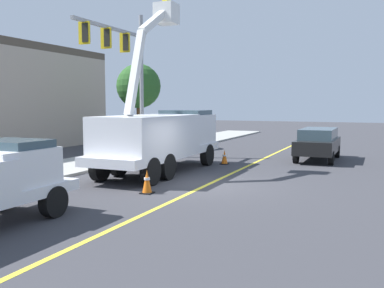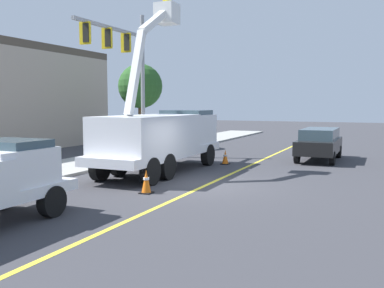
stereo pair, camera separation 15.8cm
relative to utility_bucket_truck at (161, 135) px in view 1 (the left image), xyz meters
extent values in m
plane|color=#38383D|center=(-2.16, -3.01, -1.63)|extent=(120.00, 120.00, 0.00)
cube|color=#9E9E99|center=(-2.18, 4.60, -1.57)|extent=(60.01, 3.71, 0.12)
cube|color=yellow|center=(-2.16, -3.01, -1.63)|extent=(50.00, 0.26, 0.01)
cube|color=white|center=(-0.19, 0.00, -0.73)|extent=(8.20, 2.52, 0.36)
cube|color=white|center=(2.44, 0.00, 0.04)|extent=(2.63, 2.35, 1.60)
cube|color=#384C56|center=(2.64, 0.00, 0.74)|extent=(1.81, 2.10, 0.64)
cube|color=white|center=(-1.17, 0.00, -0.01)|extent=(5.25, 2.51, 1.80)
cube|color=white|center=(-2.08, 0.01, 2.59)|extent=(1.42, 0.33, 3.40)
cube|color=white|center=(-0.35, 0.07, 4.88)|extent=(2.45, 0.36, 1.52)
cube|color=white|center=(0.80, 0.10, 5.37)|extent=(0.90, 0.90, 0.90)
cube|color=yellow|center=(0.80, 0.10, 5.97)|extent=(0.36, 0.24, 0.60)
cylinder|color=black|center=(2.68, 1.13, -1.11)|extent=(1.04, 0.34, 1.04)
cylinder|color=black|center=(2.69, -1.12, -1.11)|extent=(1.04, 0.34, 1.04)
cylinder|color=black|center=(-1.66, 1.12, -1.11)|extent=(1.04, 0.34, 1.04)
cylinder|color=black|center=(-1.66, -1.13, -1.11)|extent=(1.04, 0.34, 1.04)
cylinder|color=black|center=(-2.98, 1.12, -1.11)|extent=(1.04, 0.34, 1.04)
cylinder|color=black|center=(-2.97, -1.13, -1.11)|extent=(1.04, 0.34, 1.04)
cube|color=white|center=(-8.54, -0.02, -0.33)|extent=(2.02, 1.94, 1.10)
cube|color=#384C56|center=(-8.34, -0.02, 0.15)|extent=(1.35, 1.77, 0.56)
cylinder|color=black|center=(-7.93, 0.93, -1.21)|extent=(0.84, 0.30, 0.84)
cylinder|color=black|center=(-7.93, -0.96, -1.21)|extent=(0.84, 0.30, 0.84)
cube|color=black|center=(6.87, -5.81, -0.84)|extent=(4.80, 1.91, 0.70)
cube|color=#384C56|center=(7.02, -5.81, -0.24)|extent=(3.46, 1.68, 0.60)
cylinder|color=black|center=(5.24, -6.67, -1.29)|extent=(0.68, 0.24, 0.68)
cylinder|color=black|center=(5.24, -4.96, -1.29)|extent=(0.68, 0.24, 0.68)
cylinder|color=black|center=(8.51, -6.66, -1.29)|extent=(0.68, 0.24, 0.68)
cylinder|color=black|center=(8.50, -4.95, -1.29)|extent=(0.68, 0.24, 0.68)
cube|color=black|center=(-4.28, -1.72, -1.61)|extent=(0.40, 0.40, 0.04)
cone|color=orange|center=(-4.28, -1.72, -1.21)|extent=(0.32, 0.32, 0.76)
cylinder|color=white|center=(-4.28, -1.72, -1.13)|extent=(0.20, 0.20, 0.08)
cube|color=black|center=(3.44, -1.75, -1.61)|extent=(0.40, 0.40, 0.04)
cone|color=orange|center=(3.44, -1.75, -1.26)|extent=(0.32, 0.32, 0.67)
cylinder|color=white|center=(3.44, -1.75, -1.19)|extent=(0.20, 0.20, 0.08)
cylinder|color=gray|center=(4.54, 3.61, 2.32)|extent=(0.22, 0.22, 7.91)
cube|color=gray|center=(1.59, 3.60, 5.11)|extent=(5.91, 0.17, 0.16)
cube|color=gold|center=(2.86, 3.60, 4.56)|extent=(0.12, 0.56, 1.00)
cube|color=black|center=(2.86, 3.50, 4.56)|extent=(0.20, 0.32, 0.84)
cube|color=gold|center=(1.17, 3.60, 4.56)|extent=(0.12, 0.56, 1.00)
cube|color=black|center=(1.17, 3.50, 4.56)|extent=(0.20, 0.32, 0.84)
cube|color=gold|center=(-0.52, 3.60, 4.56)|extent=(0.12, 0.56, 1.00)
cube|color=black|center=(-0.52, 3.50, 4.56)|extent=(0.20, 0.32, 0.84)
cylinder|color=brown|center=(8.70, 6.27, -0.05)|extent=(0.32, 0.32, 3.15)
sphere|color=#285623|center=(8.70, 6.27, 2.57)|extent=(2.99, 2.99, 2.99)
camera|label=1|loc=(-16.71, -8.82, 1.36)|focal=40.29mm
camera|label=2|loc=(-16.64, -8.96, 1.36)|focal=40.29mm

